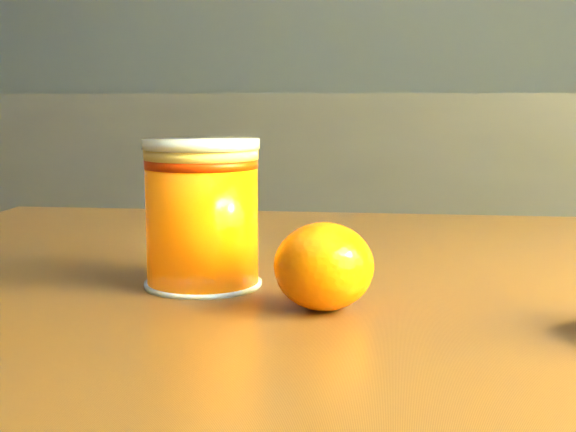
% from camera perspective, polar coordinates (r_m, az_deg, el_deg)
% --- Properties ---
extents(kitchen_counter, '(3.15, 0.60, 0.90)m').
position_cam_1_polar(kitchen_counter, '(1.90, -9.27, -5.17)').
color(kitchen_counter, '#434347').
rests_on(kitchen_counter, ground).
extents(juice_glass, '(0.08, 0.08, 0.10)m').
position_cam_1_polar(juice_glass, '(0.53, -6.13, 0.15)').
color(juice_glass, '#FF6A05').
rests_on(juice_glass, table).
extents(orange_front, '(0.07, 0.07, 0.05)m').
position_cam_1_polar(orange_front, '(0.47, 2.57, -3.60)').
color(orange_front, orange).
rests_on(orange_front, table).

